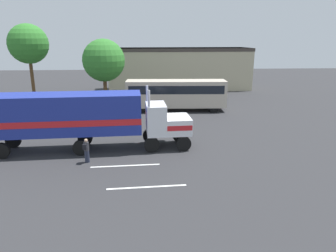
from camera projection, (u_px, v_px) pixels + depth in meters
ground_plane at (168, 146)px, 23.30m from camera, size 120.00×120.00×0.00m
lane_stripe_near at (125, 166)px, 19.75m from camera, size 4.40×0.36×0.01m
lane_stripe_mid at (147, 187)px, 16.91m from camera, size 4.40×0.38×0.01m
semi_truck at (83, 116)px, 21.94m from camera, size 14.28×3.58×4.50m
person_bystander at (86, 150)px, 20.06m from camera, size 0.38×0.48×1.63m
parked_bus at (176, 92)px, 34.33m from camera, size 11.11×3.09×3.40m
tree_left at (28, 44)px, 40.65m from camera, size 5.21×5.21×9.78m
tree_center at (104, 61)px, 36.77m from camera, size 5.05×5.05×7.86m
building_backdrop at (180, 68)px, 48.40m from camera, size 22.24×7.21×6.46m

